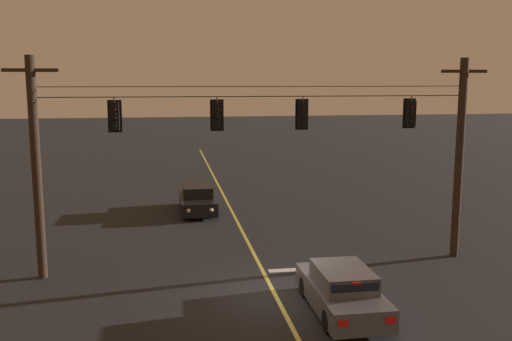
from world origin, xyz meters
TOP-DOWN VIEW (x-y plane):
  - ground_plane at (0.00, 0.00)m, footprint 180.00×180.00m
  - lane_centre_stripe at (0.00, 8.96)m, footprint 0.14×60.00m
  - stop_bar_paint at (1.90, 2.36)m, footprint 3.40×0.36m
  - signal_span_assembly at (-0.00, 2.96)m, footprint 17.28×0.32m
  - traffic_light_leftmost at (-5.08, 2.94)m, footprint 0.48×0.41m
  - traffic_light_left_inner at (-1.55, 2.94)m, footprint 0.48×0.41m
  - traffic_light_centre at (1.55, 2.94)m, footprint 0.48×0.41m
  - traffic_light_right_inner at (5.69, 2.94)m, footprint 0.48×0.41m
  - car_waiting_near_lane at (1.71, -1.55)m, footprint 1.80×4.33m
  - car_oncoming_lead at (-1.79, 12.21)m, footprint 1.80×4.42m

SIDE VIEW (x-z plane):
  - ground_plane at x=0.00m, z-range 0.00..0.00m
  - lane_centre_stripe at x=0.00m, z-range 0.00..0.01m
  - stop_bar_paint at x=1.90m, z-range 0.00..0.01m
  - car_oncoming_lead at x=-1.79m, z-range -0.05..1.34m
  - car_waiting_near_lane at x=1.71m, z-range -0.05..1.34m
  - signal_span_assembly at x=0.00m, z-range 0.15..7.83m
  - traffic_light_leftmost at x=-5.08m, z-range 5.02..6.24m
  - traffic_light_left_inner at x=-1.55m, z-range 5.02..6.24m
  - traffic_light_centre at x=1.55m, z-range 5.02..6.24m
  - traffic_light_right_inner at x=5.69m, z-range 5.02..6.24m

